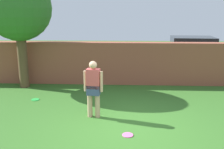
{
  "coord_description": "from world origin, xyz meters",
  "views": [
    {
      "loc": [
        -0.09,
        -6.1,
        2.95
      ],
      "look_at": [
        -0.47,
        1.79,
        1.0
      ],
      "focal_mm": 41.6,
      "sensor_mm": 36.0,
      "label": 1
    }
  ],
  "objects_px": {
    "person": "(93,87)",
    "frisbee_pink": "(128,135)",
    "car": "(192,54)",
    "frisbee_green": "(35,100)",
    "tree": "(19,9)"
  },
  "relations": [
    {
      "from": "car",
      "to": "person",
      "type": "bearing_deg",
      "value": -122.51
    },
    {
      "from": "frisbee_pink",
      "to": "tree",
      "type": "bearing_deg",
      "value": 135.6
    },
    {
      "from": "person",
      "to": "frisbee_green",
      "type": "height_order",
      "value": "person"
    },
    {
      "from": "frisbee_pink",
      "to": "frisbee_green",
      "type": "bearing_deg",
      "value": 141.96
    },
    {
      "from": "person",
      "to": "frisbee_green",
      "type": "xyz_separation_m",
      "value": [
        -2.16,
        1.34,
        -0.89
      ]
    },
    {
      "from": "frisbee_pink",
      "to": "car",
      "type": "bearing_deg",
      "value": 65.27
    },
    {
      "from": "car",
      "to": "frisbee_green",
      "type": "bearing_deg",
      "value": -141.54
    },
    {
      "from": "frisbee_green",
      "to": "frisbee_pink",
      "type": "xyz_separation_m",
      "value": [
        3.11,
        -2.43,
        0.0
      ]
    },
    {
      "from": "frisbee_green",
      "to": "frisbee_pink",
      "type": "relative_size",
      "value": 1.0
    },
    {
      "from": "car",
      "to": "frisbee_pink",
      "type": "bearing_deg",
      "value": -111.88
    },
    {
      "from": "tree",
      "to": "frisbee_pink",
      "type": "relative_size",
      "value": 15.8
    },
    {
      "from": "person",
      "to": "frisbee_green",
      "type": "relative_size",
      "value": 6.0
    },
    {
      "from": "person",
      "to": "frisbee_pink",
      "type": "bearing_deg",
      "value": 137.74
    },
    {
      "from": "frisbee_green",
      "to": "person",
      "type": "bearing_deg",
      "value": -31.78
    },
    {
      "from": "person",
      "to": "frisbee_green",
      "type": "distance_m",
      "value": 2.69
    }
  ]
}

